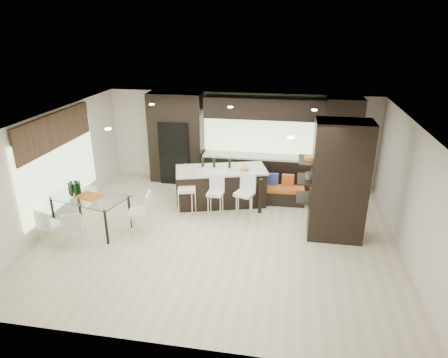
% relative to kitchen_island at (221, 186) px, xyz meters
% --- Properties ---
extents(ground, '(8.00, 8.00, 0.00)m').
position_rel_kitchen_island_xyz_m(ground, '(0.27, -1.70, -0.50)').
color(ground, beige).
rests_on(ground, ground).
extents(back_wall, '(8.00, 0.02, 2.70)m').
position_rel_kitchen_island_xyz_m(back_wall, '(0.27, 1.80, 0.85)').
color(back_wall, silver).
rests_on(back_wall, ground).
extents(left_wall, '(0.02, 7.00, 2.70)m').
position_rel_kitchen_island_xyz_m(left_wall, '(-3.73, -1.70, 0.85)').
color(left_wall, silver).
rests_on(left_wall, ground).
extents(right_wall, '(0.02, 7.00, 2.70)m').
position_rel_kitchen_island_xyz_m(right_wall, '(4.27, -1.70, 0.85)').
color(right_wall, silver).
rests_on(right_wall, ground).
extents(ceiling, '(8.00, 7.00, 0.02)m').
position_rel_kitchen_island_xyz_m(ceiling, '(0.27, -1.70, 2.20)').
color(ceiling, white).
rests_on(ceiling, ground).
extents(window_left, '(0.04, 3.20, 1.90)m').
position_rel_kitchen_island_xyz_m(window_left, '(-3.69, -1.50, 0.85)').
color(window_left, '#B2D199').
rests_on(window_left, left_wall).
extents(window_back, '(3.40, 0.04, 1.20)m').
position_rel_kitchen_island_xyz_m(window_back, '(0.87, 1.76, 1.05)').
color(window_back, '#B2D199').
rests_on(window_back, back_wall).
extents(stone_accent, '(0.08, 3.00, 0.80)m').
position_rel_kitchen_island_xyz_m(stone_accent, '(-3.66, -1.50, 1.75)').
color(stone_accent, brown).
rests_on(stone_accent, left_wall).
extents(ceiling_spots, '(4.00, 3.00, 0.02)m').
position_rel_kitchen_island_xyz_m(ceiling_spots, '(0.27, -1.45, 2.18)').
color(ceiling_spots, white).
rests_on(ceiling_spots, ceiling).
extents(back_cabinetry, '(6.80, 0.68, 2.70)m').
position_rel_kitchen_island_xyz_m(back_cabinetry, '(0.77, 1.47, 0.85)').
color(back_cabinetry, black).
rests_on(back_cabinetry, ground).
extents(refrigerator, '(0.90, 0.68, 1.90)m').
position_rel_kitchen_island_xyz_m(refrigerator, '(-1.63, 1.42, 0.45)').
color(refrigerator, black).
rests_on(refrigerator, ground).
extents(partition_column, '(1.20, 0.80, 2.70)m').
position_rel_kitchen_island_xyz_m(partition_column, '(2.87, -1.30, 0.85)').
color(partition_column, black).
rests_on(partition_column, ground).
extents(kitchen_island, '(2.57, 1.65, 0.99)m').
position_rel_kitchen_island_xyz_m(kitchen_island, '(0.00, 0.00, 0.00)').
color(kitchen_island, black).
rests_on(kitchen_island, ground).
extents(stool_left, '(0.52, 0.52, 0.97)m').
position_rel_kitchen_island_xyz_m(stool_left, '(-0.73, -0.83, -0.01)').
color(stool_left, silver).
rests_on(stool_left, ground).
extents(stool_mid, '(0.40, 0.40, 0.87)m').
position_rel_kitchen_island_xyz_m(stool_mid, '(0.00, -0.80, -0.06)').
color(stool_mid, silver).
rests_on(stool_mid, ground).
extents(stool_right, '(0.53, 0.53, 0.95)m').
position_rel_kitchen_island_xyz_m(stool_right, '(0.73, -0.82, -0.02)').
color(stool_right, silver).
rests_on(stool_right, ground).
extents(bench, '(1.22, 0.50, 0.46)m').
position_rel_kitchen_island_xyz_m(bench, '(1.62, 0.27, -0.26)').
color(bench, black).
rests_on(bench, ground).
extents(floor_vase, '(0.56, 0.56, 1.30)m').
position_rel_kitchen_island_xyz_m(floor_vase, '(2.57, -1.22, 0.15)').
color(floor_vase, '#47523B').
rests_on(floor_vase, ground).
extents(dining_table, '(1.94, 1.40, 0.84)m').
position_rel_kitchen_island_xyz_m(dining_table, '(-2.76, -1.94, -0.08)').
color(dining_table, white).
rests_on(dining_table, ground).
extents(chair_near, '(0.55, 0.55, 0.79)m').
position_rel_kitchen_island_xyz_m(chair_near, '(-2.76, -2.73, -0.10)').
color(chair_near, silver).
rests_on(chair_near, ground).
extents(chair_far, '(0.52, 0.52, 0.79)m').
position_rel_kitchen_island_xyz_m(chair_far, '(-3.30, -2.73, -0.10)').
color(chair_far, silver).
rests_on(chair_far, ground).
extents(chair_end, '(0.58, 0.58, 0.92)m').
position_rel_kitchen_island_xyz_m(chair_end, '(-1.56, -1.94, -0.04)').
color(chair_end, silver).
rests_on(chair_end, ground).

